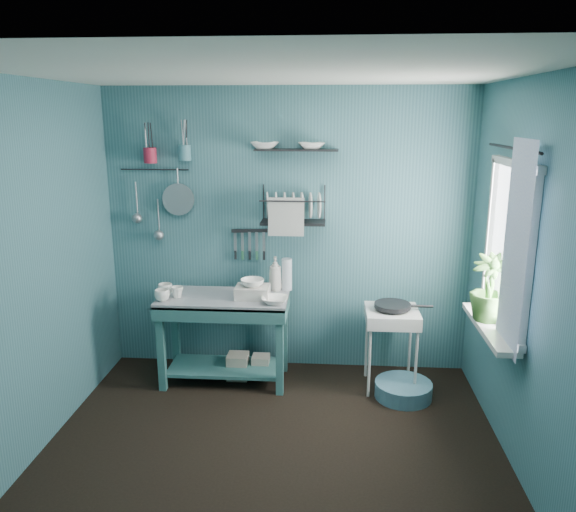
# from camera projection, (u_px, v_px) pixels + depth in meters

# --- Properties ---
(floor) EXTENTS (3.20, 3.20, 0.00)m
(floor) POSITION_uv_depth(u_px,v_px,m) (271.00, 457.00, 3.81)
(floor) COLOR black
(floor) RESTS_ON ground
(ceiling) EXTENTS (3.20, 3.20, 0.00)m
(ceiling) POSITION_uv_depth(u_px,v_px,m) (268.00, 72.00, 3.20)
(ceiling) COLOR silver
(ceiling) RESTS_ON ground
(wall_back) EXTENTS (3.20, 0.00, 3.20)m
(wall_back) POSITION_uv_depth(u_px,v_px,m) (288.00, 232.00, 4.95)
(wall_back) COLOR #325F67
(wall_back) RESTS_ON ground
(wall_front) EXTENTS (3.20, 0.00, 3.20)m
(wall_front) POSITION_uv_depth(u_px,v_px,m) (227.00, 399.00, 2.05)
(wall_front) COLOR #325F67
(wall_front) RESTS_ON ground
(wall_left) EXTENTS (0.00, 3.00, 3.00)m
(wall_left) POSITION_uv_depth(u_px,v_px,m) (24.00, 276.00, 3.62)
(wall_left) COLOR #325F67
(wall_left) RESTS_ON ground
(wall_right) EXTENTS (0.00, 3.00, 3.00)m
(wall_right) POSITION_uv_depth(u_px,v_px,m) (533.00, 287.00, 3.39)
(wall_right) COLOR #325F67
(wall_right) RESTS_ON ground
(work_counter) EXTENTS (1.12, 0.62, 0.77)m
(work_counter) POSITION_uv_depth(u_px,v_px,m) (225.00, 339.00, 4.83)
(work_counter) COLOR #2F6362
(work_counter) RESTS_ON floor
(mug_left) EXTENTS (0.12, 0.12, 0.10)m
(mug_left) POSITION_uv_depth(u_px,v_px,m) (162.00, 295.00, 4.61)
(mug_left) COLOR white
(mug_left) RESTS_ON work_counter
(mug_mid) EXTENTS (0.14, 0.14, 0.09)m
(mug_mid) POSITION_uv_depth(u_px,v_px,m) (177.00, 292.00, 4.70)
(mug_mid) COLOR white
(mug_mid) RESTS_ON work_counter
(mug_right) EXTENTS (0.17, 0.17, 0.10)m
(mug_right) POSITION_uv_depth(u_px,v_px,m) (165.00, 289.00, 4.76)
(mug_right) COLOR white
(mug_right) RESTS_ON work_counter
(wash_tub) EXTENTS (0.28, 0.22, 0.10)m
(wash_tub) POSITION_uv_depth(u_px,v_px,m) (252.00, 292.00, 4.69)
(wash_tub) COLOR beige
(wash_tub) RESTS_ON work_counter
(tub_bowl) EXTENTS (0.20, 0.19, 0.06)m
(tub_bowl) POSITION_uv_depth(u_px,v_px,m) (252.00, 283.00, 4.67)
(tub_bowl) COLOR white
(tub_bowl) RESTS_ON wash_tub
(soap_bottle) EXTENTS (0.12, 0.12, 0.30)m
(soap_bottle) POSITION_uv_depth(u_px,v_px,m) (275.00, 274.00, 4.87)
(soap_bottle) COLOR beige
(soap_bottle) RESTS_ON work_counter
(water_bottle) EXTENTS (0.09, 0.09, 0.28)m
(water_bottle) POSITION_uv_depth(u_px,v_px,m) (287.00, 274.00, 4.88)
(water_bottle) COLOR silver
(water_bottle) RESTS_ON work_counter
(counter_bowl) EXTENTS (0.22, 0.22, 0.05)m
(counter_bowl) POSITION_uv_depth(u_px,v_px,m) (275.00, 300.00, 4.56)
(counter_bowl) COLOR white
(counter_bowl) RESTS_ON work_counter
(hotplate_stand) EXTENTS (0.51, 0.51, 0.69)m
(hotplate_stand) POSITION_uv_depth(u_px,v_px,m) (390.00, 349.00, 4.72)
(hotplate_stand) COLOR silver
(hotplate_stand) RESTS_ON floor
(frying_pan) EXTENTS (0.30, 0.30, 0.03)m
(frying_pan) POSITION_uv_depth(u_px,v_px,m) (392.00, 305.00, 4.62)
(frying_pan) COLOR black
(frying_pan) RESTS_ON hotplate_stand
(knife_strip) EXTENTS (0.32, 0.05, 0.03)m
(knife_strip) POSITION_uv_depth(u_px,v_px,m) (249.00, 231.00, 4.95)
(knife_strip) COLOR black
(knife_strip) RESTS_ON wall_back
(dish_rack) EXTENTS (0.58, 0.32, 0.32)m
(dish_rack) POSITION_uv_depth(u_px,v_px,m) (293.00, 205.00, 4.76)
(dish_rack) COLOR black
(dish_rack) RESTS_ON wall_back
(upper_shelf) EXTENTS (0.70, 0.19, 0.02)m
(upper_shelf) POSITION_uv_depth(u_px,v_px,m) (296.00, 150.00, 4.67)
(upper_shelf) COLOR black
(upper_shelf) RESTS_ON wall_back
(shelf_bowl_left) EXTENTS (0.24, 0.24, 0.06)m
(shelf_bowl_left) POSITION_uv_depth(u_px,v_px,m) (264.00, 137.00, 4.67)
(shelf_bowl_left) COLOR white
(shelf_bowl_left) RESTS_ON upper_shelf
(shelf_bowl_right) EXTENTS (0.23, 0.23, 0.06)m
(shelf_bowl_right) POSITION_uv_depth(u_px,v_px,m) (312.00, 139.00, 4.64)
(shelf_bowl_right) COLOR white
(shelf_bowl_right) RESTS_ON upper_shelf
(utensil_cup_magenta) EXTENTS (0.11, 0.11, 0.13)m
(utensil_cup_magenta) POSITION_uv_depth(u_px,v_px,m) (150.00, 155.00, 4.80)
(utensil_cup_magenta) COLOR #A31E35
(utensil_cup_magenta) RESTS_ON wall_back
(utensil_cup_teal) EXTENTS (0.11, 0.11, 0.13)m
(utensil_cup_teal) POSITION_uv_depth(u_px,v_px,m) (185.00, 153.00, 4.77)
(utensil_cup_teal) COLOR teal
(utensil_cup_teal) RESTS_ON wall_back
(colander) EXTENTS (0.28, 0.03, 0.28)m
(colander) POSITION_uv_depth(u_px,v_px,m) (178.00, 199.00, 4.90)
(colander) COLOR #9B9EA3
(colander) RESTS_ON wall_back
(ladle_outer) EXTENTS (0.01, 0.01, 0.30)m
(ladle_outer) POSITION_uv_depth(u_px,v_px,m) (136.00, 199.00, 4.94)
(ladle_outer) COLOR #9B9EA3
(ladle_outer) RESTS_ON wall_back
(ladle_inner) EXTENTS (0.01, 0.01, 0.30)m
(ladle_inner) POSITION_uv_depth(u_px,v_px,m) (158.00, 216.00, 4.96)
(ladle_inner) COLOR #9B9EA3
(ladle_inner) RESTS_ON wall_back
(hook_rail) EXTENTS (0.60, 0.01, 0.01)m
(hook_rail) POSITION_uv_depth(u_px,v_px,m) (155.00, 170.00, 4.87)
(hook_rail) COLOR black
(hook_rail) RESTS_ON wall_back
(window_glass) EXTENTS (0.00, 1.10, 1.10)m
(window_glass) POSITION_uv_depth(u_px,v_px,m) (510.00, 246.00, 3.79)
(window_glass) COLOR white
(window_glass) RESTS_ON wall_right
(windowsill) EXTENTS (0.16, 0.95, 0.04)m
(windowsill) POSITION_uv_depth(u_px,v_px,m) (489.00, 327.00, 3.94)
(windowsill) COLOR silver
(windowsill) RESTS_ON wall_right
(curtain) EXTENTS (0.00, 1.35, 1.35)m
(curtain) POSITION_uv_depth(u_px,v_px,m) (515.00, 249.00, 3.49)
(curtain) COLOR silver
(curtain) RESTS_ON wall_right
(curtain_rod) EXTENTS (0.02, 1.05, 0.02)m
(curtain_rod) POSITION_uv_depth(u_px,v_px,m) (513.00, 148.00, 3.63)
(curtain_rod) COLOR black
(curtain_rod) RESTS_ON wall_right
(potted_plant) EXTENTS (0.32, 0.32, 0.48)m
(potted_plant) POSITION_uv_depth(u_px,v_px,m) (490.00, 288.00, 3.97)
(potted_plant) COLOR #3A692A
(potted_plant) RESTS_ON windowsill
(storage_tin_large) EXTENTS (0.18, 0.18, 0.22)m
(storage_tin_large) POSITION_uv_depth(u_px,v_px,m) (238.00, 366.00, 4.94)
(storage_tin_large) COLOR tan
(storage_tin_large) RESTS_ON floor
(storage_tin_small) EXTENTS (0.15, 0.15, 0.20)m
(storage_tin_small) POSITION_uv_depth(u_px,v_px,m) (261.00, 366.00, 4.96)
(storage_tin_small) COLOR tan
(storage_tin_small) RESTS_ON floor
(floor_basin) EXTENTS (0.47, 0.47, 0.13)m
(floor_basin) POSITION_uv_depth(u_px,v_px,m) (403.00, 390.00, 4.61)
(floor_basin) COLOR teal
(floor_basin) RESTS_ON floor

